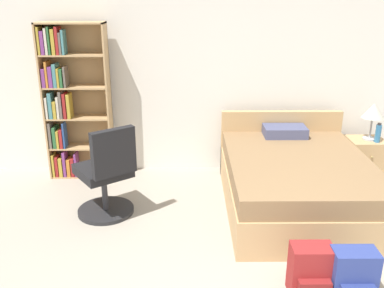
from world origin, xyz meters
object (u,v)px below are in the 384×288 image
object	(u,v)px
bookshelf	(69,103)
office_chair	(107,176)
table_lamp	(373,112)
nightstand	(364,159)
backpack_blue	(353,278)
bed	(296,181)
water_bottle	(378,133)
backpack_red	(311,272)

from	to	relation	value
bookshelf	office_chair	world-z (taller)	bookshelf
bookshelf	table_lamp	xyz separation A→B (m)	(3.64, -0.09, -0.10)
bookshelf	nightstand	size ratio (longest dim) A/B	3.75
bookshelf	office_chair	bearing A→B (deg)	-59.82
backpack_blue	nightstand	bearing A→B (deg)	67.18
table_lamp	backpack_blue	size ratio (longest dim) A/B	1.06
bookshelf	nightstand	bearing A→B (deg)	-1.56
backpack_blue	bed	bearing A→B (deg)	93.01
bed	water_bottle	bearing A→B (deg)	30.20
water_bottle	nightstand	bearing A→B (deg)	130.05
bookshelf	water_bottle	xyz separation A→B (m)	(3.69, -0.19, -0.33)
bookshelf	office_chair	distance (m)	1.31
water_bottle	backpack_blue	bearing A→B (deg)	-115.48
bookshelf	backpack_red	size ratio (longest dim) A/B	4.52
nightstand	table_lamp	bearing A→B (deg)	7.45
table_lamp	water_bottle	distance (m)	0.26
nightstand	water_bottle	distance (m)	0.38
backpack_blue	backpack_red	xyz separation A→B (m)	(-0.30, 0.07, -0.00)
office_chair	nightstand	bearing A→B (deg)	17.43
table_lamp	backpack_blue	distance (m)	2.55
water_bottle	backpack_red	distance (m)	2.51
backpack_red	bookshelf	bearing A→B (deg)	135.94
office_chair	bed	bearing A→B (deg)	5.81
bookshelf	water_bottle	size ratio (longest dim) A/B	7.93
office_chair	table_lamp	world-z (taller)	office_chair
bed	office_chair	distance (m)	1.99
water_bottle	backpack_red	size ratio (longest dim) A/B	0.57
bed	backpack_red	distance (m)	1.46
bookshelf	backpack_red	world-z (taller)	bookshelf
water_bottle	bed	bearing A→B (deg)	-149.80
office_chair	nightstand	size ratio (longest dim) A/B	1.98
bed	office_chair	bearing A→B (deg)	-174.19
bookshelf	bed	distance (m)	2.79
nightstand	backpack_blue	xyz separation A→B (m)	(-0.95, -2.26, -0.05)
bed	water_bottle	size ratio (longest dim) A/B	8.18
bed	water_bottle	distance (m)	1.32
office_chair	backpack_blue	xyz separation A→B (m)	(2.05, -1.32, -0.24)
bed	nightstand	world-z (taller)	bed
bookshelf	backpack_blue	distance (m)	3.63
backpack_blue	backpack_red	distance (m)	0.30
nightstand	table_lamp	size ratio (longest dim) A/B	1.11
bookshelf	bed	bearing A→B (deg)	-18.06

